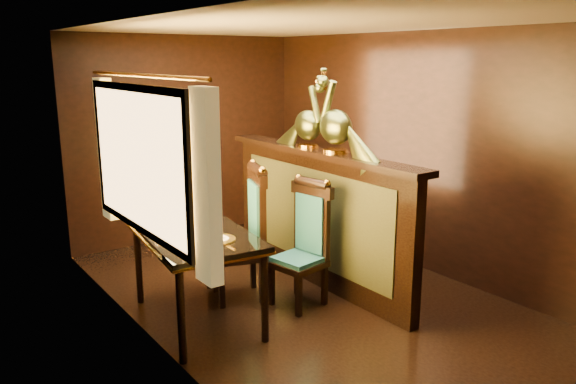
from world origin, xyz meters
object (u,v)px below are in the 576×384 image
Objects in this scene: dining_table at (195,240)px; chair_left at (307,238)px; peacock_left at (336,111)px; chair_right at (250,228)px; peacock_right at (308,112)px.

chair_left reaches higher than dining_table.
dining_table is 1.88× the size of peacock_left.
peacock_right reaches higher than chair_right.
dining_table is 0.68m from chair_right.
peacock_right is (0.00, 0.41, -0.04)m from peacock_left.
chair_right is at bearing 21.58° from dining_table.
peacock_left reaches higher than chair_left.
dining_table is 2.07× the size of peacock_right.
dining_table is at bearing -170.72° from peacock_right.
peacock_left is at bearing -6.49° from chair_right.
chair_right is (0.65, 0.17, -0.06)m from dining_table.
chair_right is at bearing -175.51° from peacock_right.
chair_left is 1.19m from peacock_left.
chair_left is at bearing -29.16° from chair_right.
peacock_left is 1.10× the size of peacock_right.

